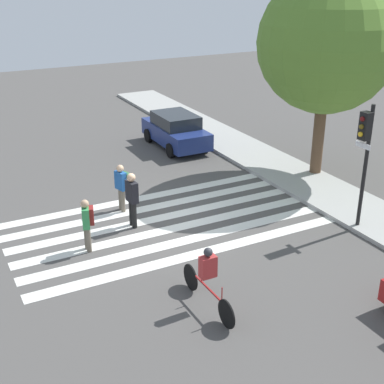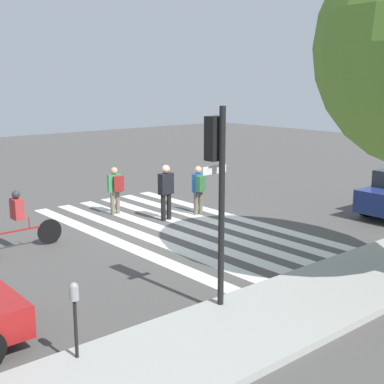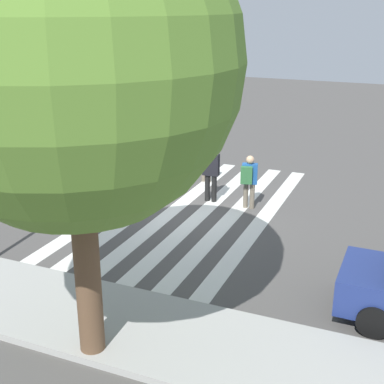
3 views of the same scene
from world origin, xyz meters
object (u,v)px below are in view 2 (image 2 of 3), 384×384
pedestrian_adult_tall_backpack (199,187)px  traffic_light (217,170)px  parking_meter (75,304)px  cyclist_near_curb (18,219)px  pedestrian_adult_blue_shirt (166,189)px  pedestrian_adult_yellow_jacket (115,187)px

pedestrian_adult_tall_backpack → traffic_light: bearing=-142.4°
parking_meter → traffic_light: bearing=-177.0°
parking_meter → cyclist_near_curb: 6.56m
parking_meter → pedestrian_adult_blue_shirt: bearing=-136.5°
traffic_light → pedestrian_adult_blue_shirt: 7.28m
pedestrian_adult_yellow_jacket → pedestrian_adult_blue_shirt: bearing=-47.4°
parking_meter → pedestrian_adult_yellow_jacket: (-5.81, -8.04, -0.10)m
traffic_light → pedestrian_adult_tall_backpack: bearing=-128.3°
traffic_light → cyclist_near_curb: size_ratio=1.62×
traffic_light → pedestrian_adult_yellow_jacket: traffic_light is taller
pedestrian_adult_yellow_jacket → parking_meter: bearing=-109.2°
pedestrian_adult_tall_backpack → cyclist_near_curb: size_ratio=0.67×
pedestrian_adult_yellow_jacket → pedestrian_adult_tall_backpack: (-2.12, 1.87, 0.02)m
pedestrian_adult_yellow_jacket → pedestrian_adult_tall_backpack: bearing=-24.8°
pedestrian_adult_blue_shirt → pedestrian_adult_tall_backpack: pedestrian_adult_blue_shirt is taller
pedestrian_adult_yellow_jacket → traffic_light: bearing=-91.8°
traffic_light → pedestrian_adult_yellow_jacket: size_ratio=2.49×
cyclist_near_curb → pedestrian_adult_tall_backpack: bearing=178.0°
pedestrian_adult_blue_shirt → pedestrian_adult_tall_backpack: size_ratio=1.09×
traffic_light → pedestrian_adult_yellow_jacket: bearing=-108.5°
cyclist_near_curb → pedestrian_adult_yellow_jacket: bearing=-158.0°
traffic_light → pedestrian_adult_yellow_jacket: 8.50m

